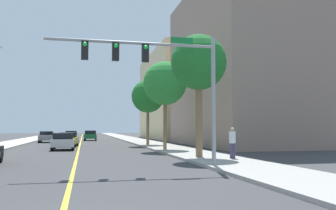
# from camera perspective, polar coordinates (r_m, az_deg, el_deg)

# --- Properties ---
(ground) EXTENTS (192.00, 192.00, 0.00)m
(ground) POSITION_cam_1_polar(r_m,az_deg,el_deg) (48.68, -13.40, -5.73)
(ground) COLOR #38383A
(sidewalk_left) EXTENTS (3.82, 168.00, 0.15)m
(sidewalk_left) POSITION_cam_1_polar(r_m,az_deg,el_deg) (49.41, -22.79, -5.43)
(sidewalk_left) COLOR #B2ADA3
(sidewalk_left) RESTS_ON ground
(sidewalk_right) EXTENTS (3.82, 168.00, 0.15)m
(sidewalk_right) POSITION_cam_1_polar(r_m,az_deg,el_deg) (49.27, -3.97, -5.70)
(sidewalk_right) COLOR #9E9B93
(sidewalk_right) RESTS_ON ground
(lane_marking_center) EXTENTS (0.16, 144.00, 0.01)m
(lane_marking_center) POSITION_cam_1_polar(r_m,az_deg,el_deg) (48.68, -13.40, -5.72)
(lane_marking_center) COLOR yellow
(lane_marking_center) RESTS_ON ground
(building_right_near) EXTENTS (10.68, 21.76, 17.66)m
(building_right_near) POSITION_cam_1_polar(r_m,az_deg,el_deg) (42.51, 10.84, 5.86)
(building_right_near) COLOR gray
(building_right_near) RESTS_ON ground
(building_right_far) EXTENTS (12.19, 25.49, 15.36)m
(building_right_far) POSITION_cam_1_polar(r_m,az_deg,el_deg) (67.75, 2.32, 1.32)
(building_right_far) COLOR beige
(building_right_far) RESTS_ON ground
(traffic_signal_mast) EXTENTS (7.97, 0.36, 6.21)m
(traffic_signal_mast) POSITION_cam_1_polar(r_m,az_deg,el_deg) (17.39, -1.16, 5.63)
(traffic_signal_mast) COLOR gray
(traffic_signal_mast) RESTS_ON sidewalk_right
(palm_near) EXTENTS (3.49, 3.49, 7.63)m
(palm_near) POSITION_cam_1_polar(r_m,az_deg,el_deg) (23.32, 4.77, 6.42)
(palm_near) COLOR brown
(palm_near) RESTS_ON sidewalk_right
(palm_mid) EXTENTS (3.72, 3.72, 7.44)m
(palm_mid) POSITION_cam_1_polar(r_m,az_deg,el_deg) (31.52, -0.48, 3.33)
(palm_mid) COLOR brown
(palm_mid) RESTS_ON sidewalk_right
(palm_far) EXTENTS (3.56, 3.56, 6.97)m
(palm_far) POSITION_cam_1_polar(r_m,az_deg,el_deg) (39.96, -3.13, 1.31)
(palm_far) COLOR brown
(palm_far) RESTS_ON sidewalk_right
(car_white) EXTENTS (2.00, 4.61, 1.48)m
(car_white) POSITION_cam_1_polar(r_m,az_deg,el_deg) (58.43, -14.76, -4.57)
(car_white) COLOR white
(car_white) RESTS_ON ground
(car_gray) EXTENTS (1.99, 4.56, 1.47)m
(car_gray) POSITION_cam_1_polar(r_m,az_deg,el_deg) (51.71, -18.24, -4.66)
(car_gray) COLOR slate
(car_gray) RESTS_ON ground
(car_yellow) EXTENTS (2.01, 4.09, 1.46)m
(car_yellow) POSITION_cam_1_polar(r_m,az_deg,el_deg) (39.76, -15.14, -5.12)
(car_yellow) COLOR gold
(car_yellow) RESTS_ON ground
(car_silver) EXTENTS (1.94, 4.05, 1.48)m
(car_silver) POSITION_cam_1_polar(r_m,az_deg,el_deg) (33.64, -15.88, -5.38)
(car_silver) COLOR #BCBCC1
(car_silver) RESTS_ON ground
(car_green) EXTENTS (1.99, 4.33, 1.53)m
(car_green) POSITION_cam_1_polar(r_m,az_deg,el_deg) (57.61, -11.89, -4.62)
(car_green) COLOR #196638
(car_green) RESTS_ON ground
(pedestrian) EXTENTS (0.38, 0.38, 1.80)m
(pedestrian) POSITION_cam_1_polar(r_m,az_deg,el_deg) (21.99, 9.92, -5.77)
(pedestrian) COLOR #3F3859
(pedestrian) RESTS_ON sidewalk_right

